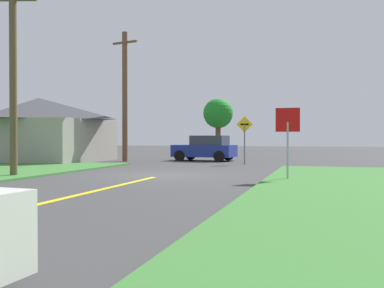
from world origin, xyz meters
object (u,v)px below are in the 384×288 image
at_px(utility_pole_near, 13,77).
at_px(direction_sign, 245,134).
at_px(barn, 39,129).
at_px(stop_sign, 288,129).
at_px(car_approaching_junction, 206,148).
at_px(oak_tree_left, 218,114).
at_px(utility_pole_mid, 125,95).

height_order(utility_pole_near, direction_sign, utility_pole_near).
bearing_deg(barn, stop_sign, -27.91).
height_order(car_approaching_junction, direction_sign, direction_sign).
bearing_deg(oak_tree_left, utility_pole_mid, -103.42).
xyz_separation_m(utility_pole_mid, barn, (-5.46, -1.12, -2.12)).
xyz_separation_m(stop_sign, barn, (-16.14, 8.55, 0.22)).
relative_size(oak_tree_left, barn, 0.63).
xyz_separation_m(utility_pole_mid, direction_sign, (7.66, -0.81, -2.46)).
height_order(car_approaching_junction, utility_pole_near, utility_pole_near).
xyz_separation_m(utility_pole_near, barn, (-6.11, 10.03, -1.76)).
height_order(stop_sign, utility_pole_mid, utility_pole_mid).
bearing_deg(direction_sign, barn, -178.68).
xyz_separation_m(utility_pole_near, utility_pole_mid, (-0.65, 11.15, 0.36)).
xyz_separation_m(oak_tree_left, barn, (-8.48, -13.75, -1.55)).
bearing_deg(stop_sign, car_approaching_junction, -66.00).
bearing_deg(stop_sign, oak_tree_left, -74.00).
distance_m(stop_sign, direction_sign, 9.35).
bearing_deg(utility_pole_near, barn, 121.36).
bearing_deg(stop_sign, utility_pole_near, 5.43).
relative_size(car_approaching_junction, oak_tree_left, 0.83).
bearing_deg(utility_pole_near, oak_tree_left, 84.32).
bearing_deg(stop_sign, barn, -30.88).
bearing_deg(oak_tree_left, barn, -121.66).
height_order(oak_tree_left, barn, oak_tree_left).
bearing_deg(direction_sign, utility_pole_near, -124.17).
relative_size(utility_pole_mid, oak_tree_left, 1.63).
height_order(utility_pole_mid, direction_sign, utility_pole_mid).
relative_size(car_approaching_junction, utility_pole_mid, 0.51).
distance_m(car_approaching_junction, utility_pole_mid, 6.11).
bearing_deg(stop_sign, utility_pole_mid, -45.12).
xyz_separation_m(utility_pole_near, oak_tree_left, (2.37, 23.78, -0.21)).
bearing_deg(utility_pole_mid, utility_pole_near, -86.67).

